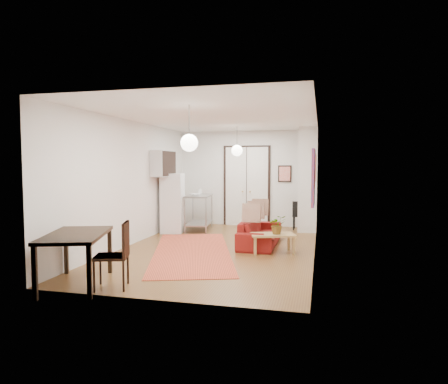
% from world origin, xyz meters
% --- Properties ---
extents(floor, '(7.00, 7.00, 0.00)m').
position_xyz_m(floor, '(0.00, 0.00, 0.00)').
color(floor, brown).
rests_on(floor, ground).
extents(ceiling, '(4.20, 7.00, 0.02)m').
position_xyz_m(ceiling, '(0.00, 0.00, 2.90)').
color(ceiling, white).
rests_on(ceiling, wall_back).
extents(wall_back, '(4.20, 0.02, 2.90)m').
position_xyz_m(wall_back, '(0.00, 3.50, 1.45)').
color(wall_back, silver).
rests_on(wall_back, floor).
extents(wall_front, '(4.20, 0.02, 2.90)m').
position_xyz_m(wall_front, '(0.00, -3.50, 1.45)').
color(wall_front, silver).
rests_on(wall_front, floor).
extents(wall_left, '(0.02, 7.00, 2.90)m').
position_xyz_m(wall_left, '(-2.10, 0.00, 1.45)').
color(wall_left, silver).
rests_on(wall_left, floor).
extents(wall_right, '(0.02, 7.00, 2.90)m').
position_xyz_m(wall_right, '(2.10, 0.00, 1.45)').
color(wall_right, silver).
rests_on(wall_right, floor).
extents(double_doors, '(1.44, 0.06, 2.50)m').
position_xyz_m(double_doors, '(0.00, 3.46, 1.20)').
color(double_doors, silver).
rests_on(double_doors, wall_back).
extents(stub_partition, '(0.50, 0.10, 2.90)m').
position_xyz_m(stub_partition, '(1.85, 2.55, 1.45)').
color(stub_partition, silver).
rests_on(stub_partition, floor).
extents(wall_cabinet, '(0.35, 1.00, 0.70)m').
position_xyz_m(wall_cabinet, '(-1.92, 1.50, 1.90)').
color(wall_cabinet, silver).
rests_on(wall_cabinet, wall_left).
extents(painting_popart, '(0.05, 1.00, 1.00)m').
position_xyz_m(painting_popart, '(2.08, -1.25, 1.65)').
color(painting_popart, red).
rests_on(painting_popart, wall_right).
extents(painting_abstract, '(0.05, 0.50, 0.60)m').
position_xyz_m(painting_abstract, '(2.08, 0.80, 1.80)').
color(painting_abstract, beige).
rests_on(painting_abstract, wall_right).
extents(poster_back, '(0.40, 0.03, 0.50)m').
position_xyz_m(poster_back, '(1.15, 3.47, 1.60)').
color(poster_back, red).
rests_on(poster_back, wall_back).
extents(print_left, '(0.03, 0.44, 0.54)m').
position_xyz_m(print_left, '(-2.07, 2.00, 1.95)').
color(print_left, '#92623D').
rests_on(print_left, wall_left).
extents(pendant_back, '(0.30, 0.30, 0.80)m').
position_xyz_m(pendant_back, '(0.00, 2.00, 2.25)').
color(pendant_back, white).
rests_on(pendant_back, ceiling).
extents(pendant_front, '(0.30, 0.30, 0.80)m').
position_xyz_m(pendant_front, '(0.00, -2.00, 2.25)').
color(pendant_front, white).
rests_on(pendant_front, ceiling).
extents(kilim_rug, '(2.81, 4.52, 0.01)m').
position_xyz_m(kilim_rug, '(-0.47, -0.46, 0.01)').
color(kilim_rug, '#C84E32').
rests_on(kilim_rug, floor).
extents(sofa, '(2.01, 0.79, 0.59)m').
position_xyz_m(sofa, '(0.84, 0.63, 0.29)').
color(sofa, maroon).
rests_on(sofa, floor).
extents(coffee_table, '(1.04, 0.79, 0.41)m').
position_xyz_m(coffee_table, '(1.23, -0.15, 0.35)').
color(coffee_table, tan).
rests_on(coffee_table, floor).
extents(potted_plant, '(0.41, 0.44, 0.40)m').
position_xyz_m(potted_plant, '(1.33, -0.15, 0.61)').
color(potted_plant, '#2F612C').
rests_on(potted_plant, coffee_table).
extents(kitchen_counter, '(0.84, 1.40, 1.01)m').
position_xyz_m(kitchen_counter, '(-1.18, 2.32, 0.67)').
color(kitchen_counter, '#ABAEB0').
rests_on(kitchen_counter, floor).
extents(bowl, '(0.31, 0.31, 0.06)m').
position_xyz_m(bowl, '(-1.18, 2.02, 1.04)').
color(bowl, beige).
rests_on(bowl, kitchen_counter).
extents(soap_bottle, '(0.13, 0.13, 0.21)m').
position_xyz_m(soap_bottle, '(-1.23, 2.57, 1.12)').
color(soap_bottle, teal).
rests_on(soap_bottle, kitchen_counter).
extents(fridge, '(0.65, 0.65, 1.63)m').
position_xyz_m(fridge, '(-1.75, 1.72, 0.82)').
color(fridge, white).
rests_on(fridge, floor).
extents(dining_table, '(1.26, 1.66, 0.82)m').
position_xyz_m(dining_table, '(-1.47, -3.15, 0.73)').
color(dining_table, black).
rests_on(dining_table, floor).
extents(dining_chair_near, '(0.60, 0.74, 1.01)m').
position_xyz_m(dining_chair_near, '(-0.87, -3.05, 0.59)').
color(dining_chair_near, '#331D10').
rests_on(dining_chair_near, floor).
extents(dining_chair_far, '(0.60, 0.74, 1.01)m').
position_xyz_m(dining_chair_far, '(-0.87, -3.05, 0.59)').
color(dining_chair_far, '#331D10').
rests_on(dining_chair_far, floor).
extents(black_side_chair, '(0.39, 0.39, 0.83)m').
position_xyz_m(black_side_chair, '(1.63, 3.11, 0.48)').
color(black_side_chair, black).
rests_on(black_side_chair, floor).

